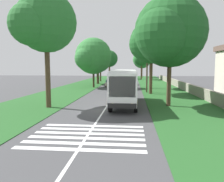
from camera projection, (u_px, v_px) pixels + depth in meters
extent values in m
plane|color=#424244|center=(104.00, 110.00, 21.10)|extent=(160.00, 160.00, 0.00)
cube|color=#235623|center=(66.00, 92.00, 36.70)|extent=(120.00, 8.00, 0.04)
cube|color=#235623|center=(168.00, 93.00, 35.19)|extent=(120.00, 8.00, 0.04)
cube|color=silver|center=(116.00, 92.00, 35.95)|extent=(110.00, 0.16, 0.01)
cube|color=white|center=(125.00, 85.00, 23.85)|extent=(11.00, 2.50, 2.90)
cube|color=slate|center=(125.00, 80.00, 24.09)|extent=(9.68, 2.54, 0.85)
cube|color=slate|center=(122.00, 87.00, 18.41)|extent=(0.08, 2.20, 1.74)
cube|color=#B29E19|center=(125.00, 95.00, 23.96)|extent=(10.78, 2.53, 0.36)
cube|color=white|center=(125.00, 71.00, 23.68)|extent=(10.56, 2.30, 0.18)
cube|color=black|center=(122.00, 106.00, 18.46)|extent=(0.16, 2.40, 0.40)
sphere|color=#F2EDCC|center=(112.00, 104.00, 18.58)|extent=(0.24, 0.24, 0.24)
sphere|color=#F2EDCC|center=(132.00, 104.00, 18.43)|extent=(0.24, 0.24, 0.24)
cylinder|color=black|center=(110.00, 106.00, 20.26)|extent=(1.10, 0.32, 1.10)
cylinder|color=black|center=(116.00, 96.00, 27.59)|extent=(1.10, 0.32, 1.10)
cylinder|color=black|center=(136.00, 106.00, 20.05)|extent=(1.10, 0.32, 1.10)
cylinder|color=black|center=(135.00, 96.00, 27.38)|extent=(1.10, 0.32, 1.10)
cube|color=silver|center=(78.00, 150.00, 11.09)|extent=(0.45, 6.80, 0.01)
cube|color=silver|center=(82.00, 143.00, 11.98)|extent=(0.45, 6.80, 0.01)
cube|color=silver|center=(86.00, 138.00, 12.87)|extent=(0.45, 6.80, 0.01)
cube|color=silver|center=(89.00, 133.00, 13.76)|extent=(0.45, 6.80, 0.01)
cube|color=silver|center=(92.00, 129.00, 14.65)|extent=(0.45, 6.80, 0.01)
cube|color=silver|center=(94.00, 126.00, 15.54)|extent=(0.45, 6.80, 0.01)
cube|color=#B7A893|center=(129.00, 86.00, 40.60)|extent=(4.30, 1.75, 0.70)
cube|color=slate|center=(129.00, 83.00, 40.43)|extent=(2.00, 1.61, 0.55)
cylinder|color=black|center=(124.00, 88.00, 39.36)|extent=(0.64, 0.22, 0.64)
cylinder|color=black|center=(125.00, 87.00, 42.03)|extent=(0.64, 0.22, 0.64)
cylinder|color=black|center=(133.00, 88.00, 39.21)|extent=(0.64, 0.22, 0.64)
cylinder|color=black|center=(133.00, 87.00, 41.88)|extent=(0.64, 0.22, 0.64)
cube|color=#B7A893|center=(110.00, 84.00, 46.54)|extent=(4.30, 1.75, 0.70)
cube|color=slate|center=(110.00, 81.00, 46.38)|extent=(2.00, 1.61, 0.55)
cylinder|color=black|center=(106.00, 85.00, 45.30)|extent=(0.64, 0.22, 0.64)
cylinder|color=black|center=(107.00, 84.00, 47.97)|extent=(0.64, 0.22, 0.64)
cylinder|color=black|center=(113.00, 85.00, 45.16)|extent=(0.64, 0.22, 0.64)
cylinder|color=black|center=(114.00, 84.00, 47.83)|extent=(0.64, 0.22, 0.64)
cube|color=silver|center=(114.00, 81.00, 55.41)|extent=(4.30, 1.75, 0.70)
cube|color=slate|center=(114.00, 79.00, 55.24)|extent=(2.00, 1.61, 0.55)
cylinder|color=black|center=(111.00, 82.00, 54.17)|extent=(0.64, 0.22, 0.64)
cylinder|color=black|center=(112.00, 82.00, 56.84)|extent=(0.64, 0.22, 0.64)
cylinder|color=black|center=(117.00, 82.00, 54.02)|extent=(0.64, 0.22, 0.64)
cylinder|color=black|center=(118.00, 82.00, 56.70)|extent=(0.64, 0.22, 0.64)
cube|color=#B7A893|center=(117.00, 79.00, 64.40)|extent=(4.30, 1.75, 0.70)
cube|color=slate|center=(117.00, 77.00, 64.24)|extent=(2.00, 1.61, 0.55)
cylinder|color=black|center=(114.00, 80.00, 63.16)|extent=(0.64, 0.22, 0.64)
cylinder|color=black|center=(115.00, 80.00, 65.84)|extent=(0.64, 0.22, 0.64)
cylinder|color=black|center=(120.00, 80.00, 63.02)|extent=(0.64, 0.22, 0.64)
cylinder|color=black|center=(120.00, 80.00, 65.69)|extent=(0.64, 0.22, 0.64)
cube|color=teal|center=(131.00, 75.00, 73.65)|extent=(6.00, 2.10, 2.10)
cube|color=slate|center=(131.00, 73.00, 73.81)|extent=(5.04, 2.13, 0.70)
cube|color=slate|center=(131.00, 74.00, 70.69)|extent=(0.06, 1.76, 1.18)
cylinder|color=black|center=(128.00, 78.00, 71.98)|extent=(0.76, 0.24, 0.76)
cylinder|color=black|center=(128.00, 78.00, 75.74)|extent=(0.76, 0.24, 0.76)
cylinder|color=black|center=(134.00, 78.00, 71.81)|extent=(0.76, 0.24, 0.76)
cylinder|color=black|center=(134.00, 78.00, 75.57)|extent=(0.76, 0.24, 0.76)
cylinder|color=#4C3826|center=(48.00, 74.00, 22.15)|extent=(0.49, 0.49, 6.75)
sphere|color=#286B2D|center=(46.00, 22.00, 21.60)|extent=(5.88, 5.88, 5.88)
sphere|color=#286B2D|center=(53.00, 30.00, 23.40)|extent=(4.25, 4.25, 4.25)
sphere|color=#286B2D|center=(31.00, 24.00, 20.28)|extent=(3.96, 3.96, 3.96)
cylinder|color=#3D2D1E|center=(101.00, 70.00, 62.22)|extent=(0.40, 0.40, 6.11)
sphere|color=#286B2D|center=(100.00, 54.00, 61.74)|extent=(4.83, 4.83, 4.83)
sphere|color=#286B2D|center=(101.00, 56.00, 63.21)|extent=(3.59, 3.59, 3.59)
sphere|color=#286B2D|center=(97.00, 55.00, 60.65)|extent=(3.20, 3.20, 3.20)
cylinder|color=#4C3826|center=(98.00, 75.00, 52.95)|extent=(0.58, 0.58, 4.16)
sphere|color=#1E5623|center=(98.00, 59.00, 52.53)|extent=(6.55, 6.55, 6.55)
sphere|color=#1E5623|center=(99.00, 61.00, 54.53)|extent=(4.70, 4.70, 4.70)
sphere|color=#1E5623|center=(92.00, 60.00, 51.05)|extent=(4.61, 4.61, 4.61)
cylinder|color=brown|center=(109.00, 71.00, 74.25)|extent=(0.54, 0.54, 5.17)
sphere|color=#1E5623|center=(109.00, 59.00, 73.80)|extent=(5.48, 5.48, 5.48)
sphere|color=#1E5623|center=(110.00, 60.00, 75.47)|extent=(3.87, 3.87, 3.87)
sphere|color=#1E5623|center=(106.00, 60.00, 72.57)|extent=(3.17, 3.17, 3.17)
cylinder|color=#3D2D1E|center=(94.00, 77.00, 43.99)|extent=(0.38, 0.38, 4.18)
sphere|color=#337A38|center=(93.00, 56.00, 43.55)|extent=(7.07, 7.07, 7.07)
sphere|color=#337A38|center=(95.00, 59.00, 45.71)|extent=(5.20, 5.20, 5.20)
sphere|color=#337A38|center=(86.00, 58.00, 41.96)|extent=(4.33, 4.33, 4.33)
cylinder|color=#4C3826|center=(151.00, 74.00, 33.34)|extent=(0.49, 0.49, 5.93)
sphere|color=#1E5623|center=(151.00, 42.00, 32.83)|extent=(6.39, 6.39, 6.39)
sphere|color=#1E5623|center=(150.00, 46.00, 34.78)|extent=(4.05, 4.05, 4.05)
sphere|color=#1E5623|center=(145.00, 44.00, 31.39)|extent=(4.60, 4.60, 4.60)
cylinder|color=#4C3826|center=(142.00, 71.00, 83.44)|extent=(0.54, 0.54, 4.93)
sphere|color=#337A38|center=(142.00, 59.00, 82.97)|extent=(6.75, 6.75, 6.75)
sphere|color=#337A38|center=(142.00, 61.00, 85.03)|extent=(4.70, 4.70, 4.70)
sphere|color=#337A38|center=(139.00, 61.00, 81.45)|extent=(3.76, 3.76, 3.76)
cylinder|color=#4C3826|center=(141.00, 71.00, 70.34)|extent=(0.42, 0.42, 5.35)
sphere|color=#1E5623|center=(141.00, 58.00, 69.91)|extent=(4.62, 4.62, 4.62)
sphere|color=#1E5623|center=(141.00, 60.00, 71.32)|extent=(3.28, 3.28, 3.28)
sphere|color=#1E5623|center=(139.00, 59.00, 68.87)|extent=(3.33, 3.33, 3.33)
cylinder|color=#4C3826|center=(169.00, 79.00, 22.95)|extent=(0.43, 0.43, 5.60)
sphere|color=#1E5623|center=(170.00, 31.00, 22.43)|extent=(7.21, 7.21, 7.21)
sphere|color=#1E5623|center=(167.00, 40.00, 24.63)|extent=(4.15, 4.15, 4.15)
sphere|color=#1E5623|center=(162.00, 35.00, 20.81)|extent=(4.96, 4.96, 4.96)
cylinder|color=#4C3826|center=(151.00, 72.00, 41.72)|extent=(0.56, 0.56, 6.14)
sphere|color=#1E5623|center=(151.00, 48.00, 41.23)|extent=(5.19, 5.19, 5.19)
sphere|color=#1E5623|center=(151.00, 50.00, 42.81)|extent=(3.69, 3.69, 3.69)
sphere|color=#1E5623|center=(147.00, 49.00, 40.06)|extent=(3.04, 3.04, 3.04)
cylinder|color=#473828|center=(147.00, 70.00, 35.18)|extent=(0.24, 0.24, 7.02)
cube|color=#3D3326|center=(147.00, 51.00, 34.87)|extent=(0.12, 1.40, 0.12)
cube|color=gray|center=(183.00, 86.00, 39.75)|extent=(70.00, 0.40, 1.35)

